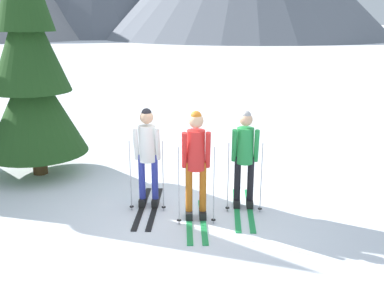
# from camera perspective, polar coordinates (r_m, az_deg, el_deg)

# --- Properties ---
(ground_plane) EXTENTS (400.00, 400.00, 0.00)m
(ground_plane) POSITION_cam_1_polar(r_m,az_deg,el_deg) (7.36, -0.97, -8.90)
(ground_plane) COLOR white
(skier_in_white) EXTENTS (0.65, 1.75, 1.71)m
(skier_in_white) POSITION_cam_1_polar(r_m,az_deg,el_deg) (7.29, -5.83, -1.35)
(skier_in_white) COLOR black
(skier_in_white) RESTS_ON ground
(skier_in_red) EXTENTS (0.60, 1.60, 1.77)m
(skier_in_red) POSITION_cam_1_polar(r_m,az_deg,el_deg) (6.76, 0.53, -2.24)
(skier_in_red) COLOR green
(skier_in_red) RESTS_ON ground
(skier_in_green) EXTENTS (0.69, 1.74, 1.68)m
(skier_in_green) POSITION_cam_1_polar(r_m,az_deg,el_deg) (7.25, 6.92, -1.63)
(skier_in_green) COLOR green
(skier_in_green) RESTS_ON ground
(pine_tree_near) EXTENTS (2.01, 2.01, 4.86)m
(pine_tree_near) POSITION_cam_1_polar(r_m,az_deg,el_deg) (9.16, -20.44, 9.55)
(pine_tree_near) COLOR #51381E
(pine_tree_near) RESTS_ON ground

